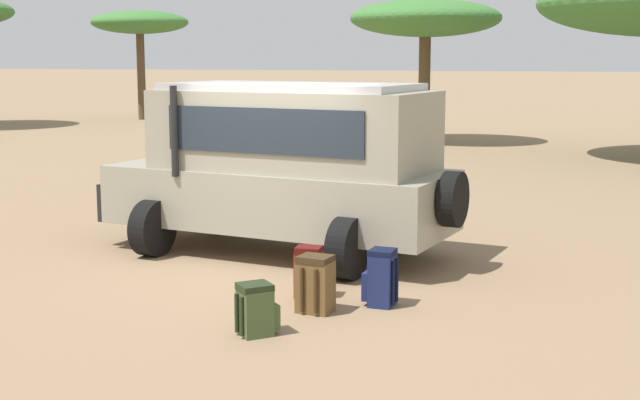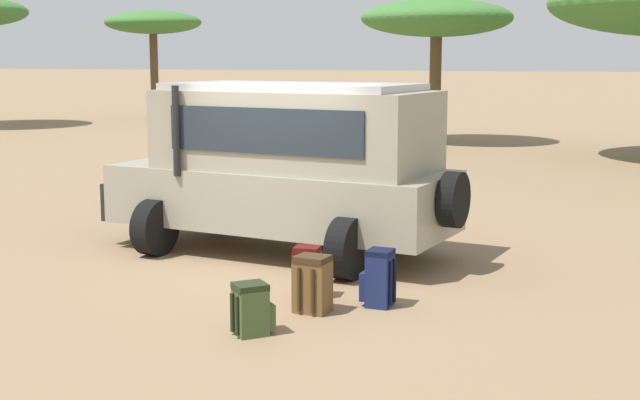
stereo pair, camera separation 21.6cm
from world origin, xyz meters
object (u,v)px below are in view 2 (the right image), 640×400
duffel_bag_low_black_case (341,252)px  safari_vehicle (288,164)px  backpack_outermost (313,285)px  backpack_near_rear_wheel (379,279)px  acacia_tree_centre_back (437,19)px  backpack_cluster_center (307,273)px  acacia_tree_left_mid (153,24)px  backpack_beside_front_wheel (252,309)px

duffel_bag_low_black_case → safari_vehicle: bearing=152.9°
safari_vehicle → backpack_outermost: (1.26, -2.72, -0.98)m
backpack_near_rear_wheel → acacia_tree_centre_back: acacia_tree_centre_back is taller
backpack_cluster_center → backpack_near_rear_wheel: (0.89, -0.10, 0.02)m
safari_vehicle → acacia_tree_left_mid: acacia_tree_left_mid is taller
backpack_beside_front_wheel → acacia_tree_left_mid: 32.36m
duffel_bag_low_black_case → acacia_tree_centre_back: 18.03m
safari_vehicle → backpack_cluster_center: bearing=-65.1°
backpack_cluster_center → backpack_outermost: (0.25, -0.55, 0.02)m
backpack_outermost → acacia_tree_centre_back: (-2.25, 19.76, 3.66)m
backpack_beside_front_wheel → backpack_near_rear_wheel: bearing=55.1°
safari_vehicle → acacia_tree_centre_back: bearing=93.3°
backpack_cluster_center → backpack_outermost: bearing=-65.1°
acacia_tree_centre_back → backpack_outermost: bearing=-83.5°
backpack_outermost → acacia_tree_centre_back: acacia_tree_centre_back is taller
backpack_beside_front_wheel → acacia_tree_centre_back: acacia_tree_centre_back is taller
backpack_cluster_center → duffel_bag_low_black_case: bearing=92.3°
safari_vehicle → acacia_tree_centre_back: 17.28m
safari_vehicle → backpack_cluster_center: size_ratio=8.99×
duffel_bag_low_black_case → acacia_tree_left_mid: (-15.91, 24.71, 4.03)m
safari_vehicle → backpack_beside_front_wheel: bearing=-76.0°
backpack_beside_front_wheel → duffel_bag_low_black_case: (0.03, 3.20, -0.08)m
safari_vehicle → backpack_outermost: safari_vehicle is taller
backpack_near_rear_wheel → backpack_outermost: size_ratio=1.02×
backpack_outermost → acacia_tree_left_mid: size_ratio=0.13×
safari_vehicle → backpack_beside_front_wheel: size_ratio=10.18×
backpack_beside_front_wheel → acacia_tree_left_mid: bearing=119.6°
backpack_cluster_center → acacia_tree_left_mid: 31.11m
acacia_tree_centre_back → duffel_bag_low_black_case: bearing=-83.7°
backpack_beside_front_wheel → acacia_tree_left_mid: size_ratio=0.11×
backpack_cluster_center → acacia_tree_centre_back: bearing=95.9°
backpack_beside_front_wheel → backpack_outermost: bearing=70.1°
backpack_cluster_center → safari_vehicle: bearing=114.9°
duffel_bag_low_black_case → backpack_near_rear_wheel: bearing=-61.7°
backpack_outermost → backpack_near_rear_wheel: bearing=35.3°
safari_vehicle → backpack_near_rear_wheel: (1.90, -2.27, -0.98)m
backpack_beside_front_wheel → backpack_outermost: (0.35, 0.96, 0.05)m
acacia_tree_left_mid → backpack_near_rear_wheel: bearing=-57.5°
duffel_bag_low_black_case → acacia_tree_left_mid: acacia_tree_left_mid is taller
safari_vehicle → backpack_outermost: 3.16m
backpack_near_rear_wheel → acacia_tree_centre_back: 19.86m
backpack_beside_front_wheel → acacia_tree_left_mid: acacia_tree_left_mid is taller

